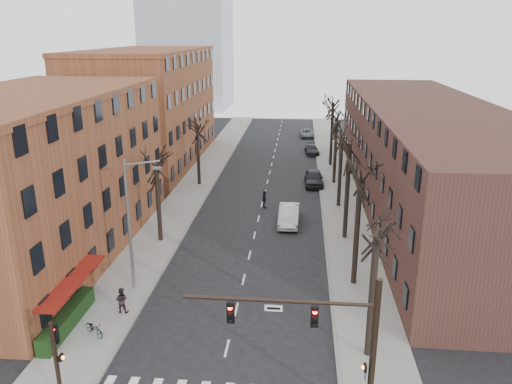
% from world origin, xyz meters
% --- Properties ---
extents(sidewalk_left, '(4.00, 90.00, 0.15)m').
position_xyz_m(sidewalk_left, '(-8.00, 35.00, 0.07)').
color(sidewalk_left, gray).
rests_on(sidewalk_left, ground).
extents(sidewalk_right, '(4.00, 90.00, 0.15)m').
position_xyz_m(sidewalk_right, '(8.00, 35.00, 0.07)').
color(sidewalk_right, gray).
rests_on(sidewalk_right, ground).
extents(building_left_near, '(12.00, 26.00, 12.00)m').
position_xyz_m(building_left_near, '(-16.00, 15.00, 6.00)').
color(building_left_near, brown).
rests_on(building_left_near, ground).
extents(building_left_far, '(12.00, 28.00, 14.00)m').
position_xyz_m(building_left_far, '(-16.00, 44.00, 7.00)').
color(building_left_far, brown).
rests_on(building_left_far, ground).
extents(building_right, '(12.00, 50.00, 10.00)m').
position_xyz_m(building_right, '(16.00, 30.00, 5.00)').
color(building_right, '#442520').
rests_on(building_right, ground).
extents(awning_left, '(1.20, 7.00, 0.15)m').
position_xyz_m(awning_left, '(-9.40, 6.00, 0.00)').
color(awning_left, maroon).
rests_on(awning_left, ground).
extents(hedge, '(0.80, 6.00, 1.00)m').
position_xyz_m(hedge, '(-9.50, 5.00, 0.65)').
color(hedge, '#1C3813').
rests_on(hedge, sidewalk_left).
extents(tree_right_a, '(5.20, 5.20, 10.00)m').
position_xyz_m(tree_right_a, '(7.60, 4.00, 0.00)').
color(tree_right_a, black).
rests_on(tree_right_a, ground).
extents(tree_right_b, '(5.20, 5.20, 10.80)m').
position_xyz_m(tree_right_b, '(7.60, 12.00, 0.00)').
color(tree_right_b, black).
rests_on(tree_right_b, ground).
extents(tree_right_c, '(5.20, 5.20, 11.60)m').
position_xyz_m(tree_right_c, '(7.60, 20.00, 0.00)').
color(tree_right_c, black).
rests_on(tree_right_c, ground).
extents(tree_right_d, '(5.20, 5.20, 10.00)m').
position_xyz_m(tree_right_d, '(7.60, 28.00, 0.00)').
color(tree_right_d, black).
rests_on(tree_right_d, ground).
extents(tree_right_e, '(5.20, 5.20, 10.80)m').
position_xyz_m(tree_right_e, '(7.60, 36.00, 0.00)').
color(tree_right_e, black).
rests_on(tree_right_e, ground).
extents(tree_right_f, '(5.20, 5.20, 11.60)m').
position_xyz_m(tree_right_f, '(7.60, 44.00, 0.00)').
color(tree_right_f, black).
rests_on(tree_right_f, ground).
extents(tree_left_a, '(5.20, 5.20, 9.50)m').
position_xyz_m(tree_left_a, '(-7.60, 18.00, 0.00)').
color(tree_left_a, black).
rests_on(tree_left_a, ground).
extents(tree_left_b, '(5.20, 5.20, 9.50)m').
position_xyz_m(tree_left_b, '(-7.60, 34.00, 0.00)').
color(tree_left_b, black).
rests_on(tree_left_b, ground).
extents(signal_mast_arm, '(8.14, 0.30, 7.20)m').
position_xyz_m(signal_mast_arm, '(5.45, -1.00, 4.40)').
color(signal_mast_arm, black).
rests_on(signal_mast_arm, ground).
extents(signal_pole_left, '(0.47, 0.44, 4.40)m').
position_xyz_m(signal_pole_left, '(-6.99, -0.95, 2.61)').
color(signal_pole_left, black).
rests_on(signal_pole_left, ground).
extents(streetlight, '(2.45, 0.22, 9.03)m').
position_xyz_m(streetlight, '(-7.03, 10.00, 5.01)').
color(streetlight, slate).
rests_on(streetlight, ground).
extents(silver_sedan, '(1.82, 5.09, 1.67)m').
position_xyz_m(silver_sedan, '(2.84, 22.98, 0.84)').
color(silver_sedan, '#B3B5BA').
rests_on(silver_sedan, ground).
extents(parked_car_near, '(2.20, 5.09, 1.71)m').
position_xyz_m(parked_car_near, '(5.30, 35.14, 0.86)').
color(parked_car_near, black).
rests_on(parked_car_near, ground).
extents(parked_car_mid, '(2.21, 4.54, 1.27)m').
position_xyz_m(parked_car_mid, '(5.30, 50.21, 0.64)').
color(parked_car_mid, black).
rests_on(parked_car_mid, ground).
extents(parked_car_far, '(2.33, 4.62, 1.25)m').
position_xyz_m(parked_car_far, '(4.65, 62.18, 0.63)').
color(parked_car_far, slate).
rests_on(parked_car_far, ground).
extents(pedestrian_b, '(0.80, 0.63, 1.64)m').
position_xyz_m(pedestrian_b, '(-6.90, 6.85, 0.97)').
color(pedestrian_b, '#2A1C24').
rests_on(pedestrian_b, sidewalk_left).
extents(pedestrian_crossing, '(0.66, 1.12, 1.78)m').
position_xyz_m(pedestrian_crossing, '(0.32, 26.97, 0.89)').
color(pedestrian_crossing, black).
rests_on(pedestrian_crossing, ground).
extents(bicycle, '(1.63, 1.36, 0.84)m').
position_xyz_m(bicycle, '(-7.63, 4.37, 0.57)').
color(bicycle, gray).
rests_on(bicycle, sidewalk_left).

